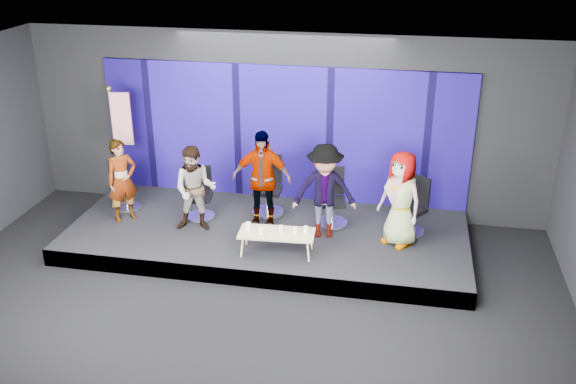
% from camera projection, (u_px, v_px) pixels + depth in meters
% --- Properties ---
extents(ground, '(10.00, 10.00, 0.00)m').
position_uv_depth(ground, '(229.00, 324.00, 9.25)').
color(ground, black).
rests_on(ground, ground).
extents(room_walls, '(10.02, 8.02, 3.51)m').
position_uv_depth(room_walls, '(223.00, 167.00, 8.28)').
color(room_walls, black).
rests_on(room_walls, ground).
extents(riser, '(7.00, 3.00, 0.30)m').
position_uv_depth(riser, '(267.00, 236.00, 11.44)').
color(riser, black).
rests_on(riser, ground).
extents(backdrop, '(7.00, 0.08, 2.60)m').
position_uv_depth(backdrop, '(283.00, 133.00, 12.17)').
color(backdrop, '#10064C').
rests_on(backdrop, riser).
extents(chair_a, '(0.75, 0.75, 0.94)m').
position_uv_depth(chair_a, '(125.00, 193.00, 12.07)').
color(chair_a, silver).
rests_on(chair_a, riser).
extents(panelist_a, '(0.64, 0.65, 1.52)m').
position_uv_depth(panelist_a, '(122.00, 180.00, 11.44)').
color(panelist_a, black).
rests_on(panelist_a, riser).
extents(chair_b, '(0.60, 0.60, 0.95)m').
position_uv_depth(chair_b, '(200.00, 201.00, 11.70)').
color(chair_b, silver).
rests_on(chair_b, riser).
extents(panelist_b, '(0.82, 0.67, 1.54)m').
position_uv_depth(panelist_b, '(195.00, 189.00, 11.06)').
color(panelist_b, black).
rests_on(panelist_b, riser).
extents(chair_c, '(0.64, 0.64, 1.09)m').
position_uv_depth(chair_c, '(268.00, 195.00, 11.85)').
color(chair_c, silver).
rests_on(chair_c, riser).
extents(panelist_c, '(1.06, 0.48, 1.77)m').
position_uv_depth(panelist_c, '(262.00, 179.00, 11.18)').
color(panelist_c, black).
rests_on(panelist_c, riser).
extents(chair_d, '(0.67, 0.67, 1.03)m').
position_uv_depth(chair_d, '(332.00, 206.00, 11.44)').
color(chair_d, silver).
rests_on(chair_d, riser).
extents(panelist_d, '(1.17, 0.79, 1.67)m').
position_uv_depth(panelist_d, '(324.00, 191.00, 10.81)').
color(panelist_d, black).
rests_on(panelist_d, riser).
extents(chair_e, '(0.80, 0.80, 1.01)m').
position_uv_depth(chair_e, '(411.00, 215.00, 11.13)').
color(chair_e, silver).
rests_on(chair_e, riser).
extents(panelist_e, '(0.95, 0.89, 1.64)m').
position_uv_depth(panelist_e, '(401.00, 199.00, 10.56)').
color(panelist_e, black).
rests_on(panelist_e, riser).
extents(coffee_table, '(1.26, 0.59, 0.38)m').
position_uv_depth(coffee_table, '(277.00, 234.00, 10.43)').
color(coffee_table, tan).
rests_on(coffee_table, riser).
extents(mug_a, '(0.09, 0.09, 0.11)m').
position_uv_depth(mug_a, '(248.00, 226.00, 10.52)').
color(mug_a, silver).
rests_on(mug_a, coffee_table).
extents(mug_b, '(0.08, 0.08, 0.10)m').
position_uv_depth(mug_b, '(261.00, 231.00, 10.34)').
color(mug_b, silver).
rests_on(mug_b, coffee_table).
extents(mug_c, '(0.08, 0.08, 0.09)m').
position_uv_depth(mug_c, '(281.00, 228.00, 10.44)').
color(mug_c, silver).
rests_on(mug_c, coffee_table).
extents(mug_d, '(0.08, 0.08, 0.10)m').
position_uv_depth(mug_d, '(295.00, 231.00, 10.36)').
color(mug_d, silver).
rests_on(mug_d, coffee_table).
extents(mug_e, '(0.08, 0.08, 0.10)m').
position_uv_depth(mug_e, '(306.00, 229.00, 10.41)').
color(mug_e, silver).
rests_on(mug_e, coffee_table).
extents(flag_stand, '(0.52, 0.30, 2.28)m').
position_uv_depth(flag_stand, '(120.00, 142.00, 12.01)').
color(flag_stand, black).
rests_on(flag_stand, riser).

